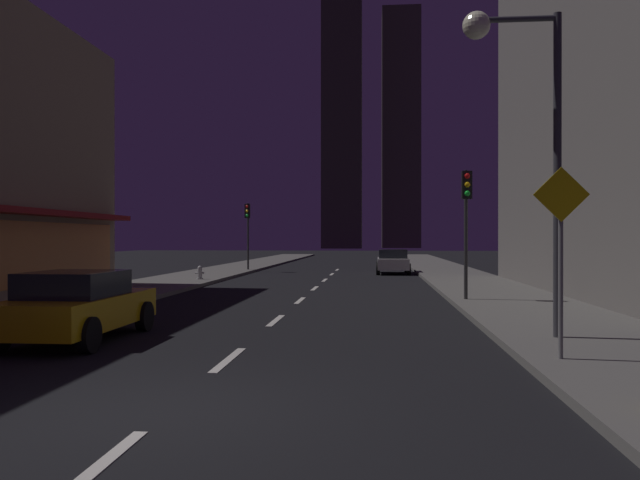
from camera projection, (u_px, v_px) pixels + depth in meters
name	position (u px, v px, depth m)	size (l,w,h in m)	color
ground_plane	(335.00, 273.00, 39.62)	(78.00, 136.00, 0.10)	black
sidewalk_right	(447.00, 271.00, 39.00)	(4.00, 76.00, 0.15)	#605E59
sidewalk_left	(226.00, 270.00, 40.24)	(4.00, 76.00, 0.15)	#605E59
lane_marking_center	(308.00, 294.00, 23.88)	(0.16, 38.60, 0.01)	silver
skyscraper_distant_tall	(342.00, 63.00, 131.27)	(8.33, 6.45, 77.86)	#454133
skyscraper_distant_mid	(401.00, 130.00, 139.55)	(8.43, 8.83, 52.74)	#534E3E
car_parked_near	(78.00, 305.00, 12.97)	(1.98, 4.24, 1.45)	gold
car_parked_far	(393.00, 261.00, 37.46)	(1.98, 4.24, 1.45)	silver
fire_hydrant_far_left	(200.00, 273.00, 30.20)	(0.42, 0.30, 0.65)	#B2B2B2
traffic_light_near_right	(466.00, 206.00, 20.21)	(0.32, 0.48, 4.20)	#2D2D2D
traffic_light_far_left	(248.00, 222.00, 39.53)	(0.32, 0.48, 4.20)	#2D2D2D
street_lamp_right	(516.00, 93.00, 12.59)	(1.96, 0.56, 6.58)	#38383D
pedestrian_crossing_sign	(561.00, 245.00, 10.26)	(0.91, 0.08, 3.15)	slate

